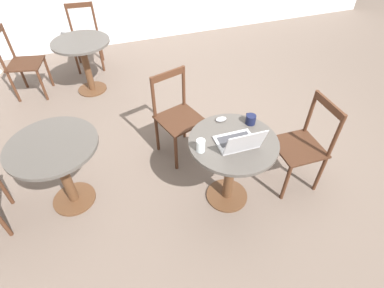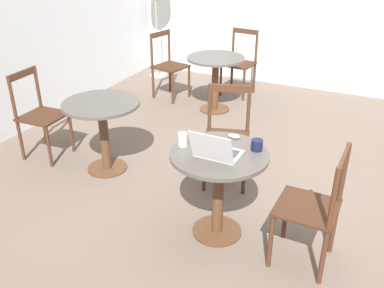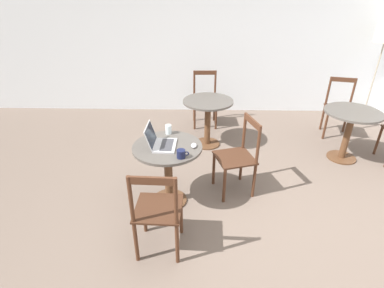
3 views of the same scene
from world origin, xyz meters
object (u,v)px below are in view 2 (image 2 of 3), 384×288
object	(u,v)px
chair_near_front	(313,209)
mug	(257,145)
cafe_table_far	(103,120)
chair_mid_back	(168,66)
cafe_table_near	(219,174)
mouse	(234,136)
chair_near_right	(227,137)
drinking_glass	(183,139)
chair_far_back	(40,115)
laptop	(217,151)
cafe_table_mid	(215,71)
chair_mid_right	(240,63)

from	to	relation	value
chair_near_front	mug	world-z (taller)	chair_near_front
cafe_table_far	chair_mid_back	world-z (taller)	chair_mid_back
cafe_table_near	mouse	distance (m)	0.35
cafe_table_far	cafe_table_near	bearing A→B (deg)	-108.24
mouse	mug	xyz separation A→B (m)	(-0.12, -0.23, 0.03)
chair_near_right	drinking_glass	world-z (taller)	chair_near_right
chair_near_right	mouse	bearing A→B (deg)	-154.06
chair_near_front	chair_far_back	size ratio (longest dim) A/B	1.00
chair_far_back	chair_near_front	bearing A→B (deg)	-98.91
cafe_table_far	chair_far_back	bearing A→B (deg)	92.31
chair_near_front	mouse	size ratio (longest dim) A/B	9.40
cafe_table_near	cafe_table_far	size ratio (longest dim) A/B	1.00
cafe_table_far	chair_mid_back	size ratio (longest dim) A/B	0.80
laptop	drinking_glass	world-z (taller)	laptop
cafe_table_far	laptop	world-z (taller)	laptop
chair_near_right	drinking_glass	xyz separation A→B (m)	(-0.82, 0.06, 0.32)
cafe_table_far	cafe_table_mid	bearing A→B (deg)	-10.99
chair_far_back	chair_near_right	bearing A→B (deg)	-79.53
chair_near_right	drinking_glass	bearing A→B (deg)	175.94
chair_near_right	chair_mid_right	size ratio (longest dim) A/B	1.00
cafe_table_mid	chair_mid_right	xyz separation A→B (m)	(0.76, -0.07, -0.08)
mouse	cafe_table_near	bearing A→B (deg)	177.77
chair_far_back	mouse	bearing A→B (deg)	-93.91
mug	drinking_glass	xyz separation A→B (m)	(-0.18, 0.54, 0.01)
chair_near_right	chair_near_front	xyz separation A→B (m)	(-0.83, -0.98, 0.00)
cafe_table_near	mug	world-z (taller)	mug
drinking_glass	cafe_table_far	bearing A→B (deg)	66.79
chair_near_front	chair_far_back	bearing A→B (deg)	81.09
chair_near_right	mouse	size ratio (longest dim) A/B	9.40
chair_mid_back	chair_far_back	size ratio (longest dim) A/B	1.00
cafe_table_near	laptop	world-z (taller)	laptop
chair_near_front	mug	xyz separation A→B (m)	(0.19, 0.50, 0.31)
mug	drinking_glass	bearing A→B (deg)	108.25
chair_mid_back	chair_far_back	distance (m)	2.22
chair_far_back	cafe_table_far	bearing A→B (deg)	-87.69
cafe_table_far	mouse	world-z (taller)	mouse
mouse	drinking_glass	xyz separation A→B (m)	(-0.30, 0.31, 0.04)
chair_near_right	chair_mid_back	world-z (taller)	same
chair_near_front	mug	bearing A→B (deg)	69.03
chair_mid_back	drinking_glass	distance (m)	3.08
chair_near_right	cafe_table_near	bearing A→B (deg)	-163.30
chair_far_back	chair_mid_back	bearing A→B (deg)	-9.62
cafe_table_near	chair_mid_right	distance (m)	3.35
cafe_table_mid	chair_near_right	world-z (taller)	chair_near_right
chair_near_right	chair_mid_right	world-z (taller)	same
chair_near_right	chair_mid_right	xyz separation A→B (m)	(2.40, 0.73, 0.00)
cafe_table_near	chair_mid_right	size ratio (longest dim) A/B	0.80
mouse	drinking_glass	size ratio (longest dim) A/B	0.93
mouse	chair_near_front	bearing A→B (deg)	-113.27
chair_far_back	cafe_table_near	bearing A→B (deg)	-101.14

